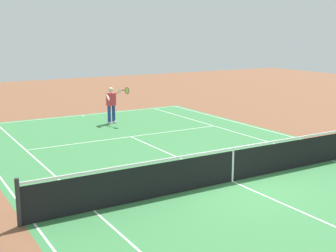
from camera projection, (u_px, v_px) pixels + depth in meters
The scene contains 5 objects.
ground_plane at pixel (232, 181), 12.60m from camera, with size 60.00×60.00×0.00m, color brown.
court_slab at pixel (232, 181), 12.60m from camera, with size 24.20×11.40×0.00m, color #387A42.
court_line_markings at pixel (232, 181), 12.60m from camera, with size 23.85×11.05×0.01m.
tennis_net at pixel (233, 165), 12.50m from camera, with size 0.10×11.70×1.08m.
tennis_player_near at pixel (112, 103), 20.47m from camera, with size 1.02×0.83×1.70m.
Camera 1 is at (-9.40, 7.70, 4.09)m, focal length 48.24 mm.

